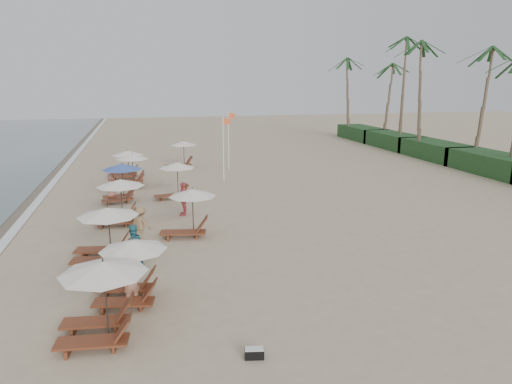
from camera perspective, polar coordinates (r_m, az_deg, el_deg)
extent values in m
plane|color=tan|center=(17.93, 3.06, -9.98)|extent=(160.00, 160.00, 0.00)
cube|color=white|center=(27.39, -26.85, -3.06)|extent=(0.50, 140.00, 0.02)
cube|color=#193D1C|center=(40.94, 27.30, 3.11)|extent=(3.20, 8.00, 1.60)
cube|color=#193D1C|center=(46.74, 21.31, 4.82)|extent=(3.20, 8.00, 1.60)
cube|color=#193D1C|center=(52.98, 16.66, 6.10)|extent=(3.20, 8.00, 1.60)
cube|color=#193D1C|center=(59.50, 12.99, 7.08)|extent=(3.20, 8.00, 1.60)
cylinder|color=brown|center=(43.74, 25.77, 9.28)|extent=(0.36, 0.36, 9.80)
cylinder|color=brown|center=(46.82, 20.02, 10.49)|extent=(0.36, 0.36, 10.60)
cylinder|color=brown|center=(51.67, 17.66, 11.32)|extent=(0.36, 0.36, 11.40)
cylinder|color=brown|center=(56.66, 15.59, 10.39)|extent=(0.36, 0.36, 9.00)
cylinder|color=brown|center=(60.42, 11.64, 11.15)|extent=(0.36, 0.36, 9.80)
cylinder|color=black|center=(13.95, -18.01, -12.75)|extent=(0.05, 0.05, 2.26)
cone|color=white|center=(13.53, -18.33, -8.82)|extent=(2.45, 2.45, 0.35)
cylinder|color=black|center=(15.94, -14.74, -9.50)|extent=(0.05, 0.05, 2.06)
cone|color=white|center=(15.61, -14.94, -6.34)|extent=(2.21, 2.21, 0.35)
cylinder|color=black|center=(19.64, -17.60, -5.11)|extent=(0.05, 0.05, 2.17)
cone|color=white|center=(19.36, -17.81, -2.35)|extent=(2.44, 2.44, 0.35)
cylinder|color=black|center=(24.57, -16.23, -1.22)|extent=(0.05, 0.05, 2.23)
cone|color=white|center=(24.34, -16.39, 1.10)|extent=(2.42, 2.42, 0.35)
cylinder|color=black|center=(29.09, -16.08, 1.05)|extent=(0.05, 0.05, 2.24)
cone|color=#3A5AAD|center=(28.90, -16.21, 3.03)|extent=(2.37, 2.37, 0.35)
cylinder|color=black|center=(32.98, -14.94, 2.53)|extent=(0.05, 0.05, 2.21)
cone|color=white|center=(32.81, -15.05, 4.25)|extent=(2.17, 2.17, 0.35)
cylinder|color=black|center=(36.12, -15.47, 3.26)|extent=(0.05, 0.05, 2.01)
cone|color=white|center=(35.97, -15.56, 4.68)|extent=(2.35, 2.35, 0.35)
cylinder|color=black|center=(22.10, -7.79, -2.54)|extent=(0.05, 0.05, 2.15)
cone|color=white|center=(21.85, -7.87, -0.08)|extent=(2.24, 2.24, 0.35)
cylinder|color=black|center=(29.34, -9.64, 1.40)|extent=(0.05, 0.05, 2.15)
cone|color=white|center=(29.15, -9.72, 3.28)|extent=(2.24, 2.24, 0.35)
cylinder|color=black|center=(39.68, -8.88, 4.58)|extent=(0.05, 0.05, 2.15)
cone|color=white|center=(39.55, -8.93, 5.98)|extent=(2.24, 2.24, 0.35)
imported|color=tan|center=(15.83, -15.08, -10.76)|extent=(0.64, 0.51, 1.52)
imported|color=teal|center=(18.76, -14.94, -6.49)|extent=(1.05, 0.96, 1.74)
imported|color=olive|center=(21.81, -14.02, -3.81)|extent=(1.18, 1.08, 1.60)
imported|color=#C64F54|center=(25.38, -8.93, -0.82)|extent=(0.75, 1.17, 1.85)
imported|color=#B27460|center=(29.88, -17.41, 0.69)|extent=(0.87, 0.96, 1.64)
cube|color=black|center=(12.94, -0.21, -19.32)|extent=(0.56, 0.35, 0.26)
cube|color=silver|center=(12.87, -0.21, -18.80)|extent=(0.53, 0.33, 0.04)
cylinder|color=silver|center=(33.93, -4.06, 5.38)|extent=(0.08, 0.08, 4.70)
cube|color=#E5592A|center=(33.76, -3.64, 8.68)|extent=(0.55, 0.02, 0.40)
cylinder|color=silver|center=(37.95, -3.42, 6.35)|extent=(0.08, 0.08, 4.81)
cube|color=#E5592A|center=(37.80, -3.04, 9.38)|extent=(0.55, 0.02, 0.40)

